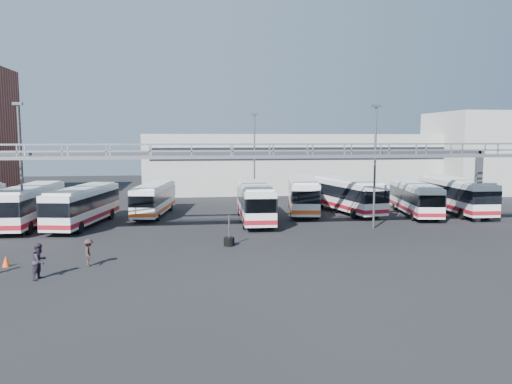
{
  "coord_description": "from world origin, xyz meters",
  "views": [
    {
      "loc": [
        -3.32,
        -32.33,
        7.53
      ],
      "look_at": [
        1.96,
        6.0,
        3.31
      ],
      "focal_mm": 35.0,
      "sensor_mm": 36.0,
      "label": 1
    }
  ],
  "objects": [
    {
      "name": "bus_9",
      "position": [
        23.15,
        13.82,
        1.94
      ],
      "size": [
        3.2,
        11.64,
        3.5
      ],
      "rotation": [
        0.0,
        0.0,
        -0.05
      ],
      "color": "silver",
      "rests_on": "ground"
    },
    {
      "name": "bus_7",
      "position": [
        12.52,
        15.76,
        1.89
      ],
      "size": [
        4.66,
        11.54,
        3.42
      ],
      "rotation": [
        0.0,
        0.0,
        0.19
      ],
      "color": "silver",
      "rests_on": "ground"
    },
    {
      "name": "light_pole_mid",
      "position": [
        12.0,
        7.0,
        5.73
      ],
      "size": [
        0.7,
        0.35,
        10.21
      ],
      "color": "#4C4F54",
      "rests_on": "ground"
    },
    {
      "name": "gantry",
      "position": [
        0.0,
        5.87,
        5.51
      ],
      "size": [
        51.4,
        5.15,
        7.1
      ],
      "color": "gray",
      "rests_on": "ground"
    },
    {
      "name": "warehouse",
      "position": [
        12.0,
        38.0,
        4.0
      ],
      "size": [
        42.0,
        14.0,
        8.0
      ],
      "primitive_type": "cube",
      "color": "#9E9E99",
      "rests_on": "ground"
    },
    {
      "name": "bus_8",
      "position": [
        18.58,
        13.27,
        1.76
      ],
      "size": [
        4.06,
        10.71,
        3.17
      ],
      "rotation": [
        0.0,
        0.0,
        -0.16
      ],
      "color": "silver",
      "rests_on": "ground"
    },
    {
      "name": "ground",
      "position": [
        0.0,
        0.0,
        0.0
      ],
      "size": [
        140.0,
        140.0,
        0.0
      ],
      "primitive_type": "plane",
      "color": "black",
      "rests_on": "ground"
    },
    {
      "name": "cone_left",
      "position": [
        -13.96,
        -1.99,
        0.34
      ],
      "size": [
        0.46,
        0.46,
        0.67
      ],
      "primitive_type": "cone",
      "rotation": [
        0.0,
        0.0,
        -0.09
      ],
      "color": "#FB460D",
      "rests_on": "ground"
    },
    {
      "name": "bus_2",
      "position": [
        -12.2,
        11.49,
        1.85
      ],
      "size": [
        4.65,
        11.32,
        3.35
      ],
      "rotation": [
        0.0,
        0.0,
        -0.2
      ],
      "color": "silver",
      "rests_on": "ground"
    },
    {
      "name": "bus_5",
      "position": [
        2.64,
        11.62,
        1.9
      ],
      "size": [
        3.13,
        11.4,
        3.43
      ],
      "rotation": [
        0.0,
        0.0,
        -0.05
      ],
      "color": "silver",
      "rests_on": "ground"
    },
    {
      "name": "light_pole_left",
      "position": [
        -16.0,
        8.0,
        5.73
      ],
      "size": [
        0.7,
        0.35,
        10.21
      ],
      "color": "#4C4F54",
      "rests_on": "ground"
    },
    {
      "name": "light_pole_back",
      "position": [
        4.0,
        22.0,
        5.73
      ],
      "size": [
        0.7,
        0.35,
        10.21
      ],
      "color": "#4C4F54",
      "rests_on": "ground"
    },
    {
      "name": "bus_1",
      "position": [
        -16.66,
        11.88,
        1.92
      ],
      "size": [
        3.19,
        11.55,
        3.47
      ],
      "rotation": [
        0.0,
        0.0,
        -0.05
      ],
      "color": "silver",
      "rests_on": "ground"
    },
    {
      "name": "building_right",
      "position": [
        38.0,
        32.0,
        5.5
      ],
      "size": [
        14.0,
        12.0,
        11.0
      ],
      "primitive_type": "cube",
      "color": "#B2B2AD",
      "rests_on": "ground"
    },
    {
      "name": "bus_6",
      "position": [
        8.16,
        16.33,
        1.93
      ],
      "size": [
        4.67,
        11.75,
        3.48
      ],
      "rotation": [
        0.0,
        0.0,
        -0.18
      ],
      "color": "silver",
      "rests_on": "ground"
    },
    {
      "name": "bus_3",
      "position": [
        -6.58,
        16.64,
        1.7
      ],
      "size": [
        3.86,
        10.38,
        3.08
      ],
      "rotation": [
        0.0,
        0.0,
        -0.15
      ],
      "color": "silver",
      "rests_on": "ground"
    },
    {
      "name": "tire_stack",
      "position": [
        -0.51,
        1.89,
        0.37
      ],
      "size": [
        0.76,
        0.76,
        2.17
      ],
      "color": "black",
      "rests_on": "ground"
    },
    {
      "name": "pedestrian_c",
      "position": [
        -9.14,
        -2.53,
        0.81
      ],
      "size": [
        0.75,
        1.13,
        1.63
      ],
      "primitive_type": "imported",
      "rotation": [
        0.0,
        0.0,
        1.72
      ],
      "color": "#312420",
      "rests_on": "ground"
    },
    {
      "name": "pedestrian_b",
      "position": [
        -11.21,
        -4.97,
        0.98
      ],
      "size": [
        1.04,
        1.16,
        1.95
      ],
      "primitive_type": "imported",
      "rotation": [
        0.0,
        0.0,
        1.19
      ],
      "color": "#2B2331",
      "rests_on": "ground"
    }
  ]
}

